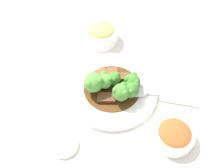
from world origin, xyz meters
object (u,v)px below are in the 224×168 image
broccoli_floret_2 (105,80)px  side_bowl_kimchi (174,135)px  beef_strip_2 (106,97)px  serving_spoon (139,90)px  main_plate (112,89)px  beef_strip_0 (124,77)px  broccoli_floret_4 (132,81)px  sauce_dish (65,145)px  beef_strip_1 (112,75)px  beef_strip_3 (100,77)px  broccoli_floret_5 (93,82)px  broccoli_floret_3 (114,78)px  broccoli_floret_0 (131,90)px  broccoli_floret_1 (121,92)px  side_bowl_appetizer (102,34)px

broccoli_floret_2 → side_bowl_kimchi: 0.23m
beef_strip_2 → serving_spoon: 0.09m
main_plate → beef_strip_0: beef_strip_0 is taller
broccoli_floret_4 → beef_strip_0: bearing=-143.6°
broccoli_floret_2 → side_bowl_kimchi: size_ratio=0.46×
main_plate → sauce_dish: 0.21m
side_bowl_kimchi → broccoli_floret_2: bearing=-130.1°
beef_strip_0 → broccoli_floret_4: (0.03, 0.02, 0.02)m
beef_strip_1 → broccoli_floret_2: bearing=-28.7°
beef_strip_3 → serving_spoon: beef_strip_3 is taller
beef_strip_0 → sauce_dish: bearing=-36.1°
broccoli_floret_4 → broccoli_floret_5: broccoli_floret_5 is taller
broccoli_floret_5 → sauce_dish: bearing=-21.8°
main_plate → broccoli_floret_5: (0.01, -0.05, 0.05)m
serving_spoon → broccoli_floret_3: bearing=-109.6°
beef_strip_1 → serving_spoon: 0.09m
beef_strip_1 → side_bowl_kimchi: 0.24m
broccoli_floret_0 → broccoli_floret_3: size_ratio=1.16×
broccoli_floret_2 → beef_strip_0: bearing=116.6°
side_bowl_kimchi → sauce_dish: size_ratio=1.51×
beef_strip_2 → broccoli_floret_0: size_ratio=0.97×
beef_strip_3 → side_bowl_kimchi: bearing=48.2°
broccoli_floret_5 → broccoli_floret_1: bearing=69.2°
beef_strip_0 → side_bowl_appetizer: side_bowl_appetizer is taller
broccoli_floret_5 → side_bowl_appetizer: size_ratio=0.59×
beef_strip_1 → beef_strip_3: same height
broccoli_floret_1 → broccoli_floret_3: 0.05m
beef_strip_2 → broccoli_floret_1: (0.00, 0.04, 0.03)m
beef_strip_0 → side_bowl_appetizer: size_ratio=0.53×
broccoli_floret_2 → broccoli_floret_1: bearing=45.5°
beef_strip_3 → broccoli_floret_3: broccoli_floret_3 is taller
beef_strip_0 → broccoli_floret_2: 0.06m
beef_strip_1 → beef_strip_2: (0.08, -0.01, -0.00)m
broccoli_floret_1 → broccoli_floret_3: bearing=-159.1°
broccoli_floret_0 → broccoli_floret_3: broccoli_floret_0 is taller
beef_strip_2 → sauce_dish: beef_strip_2 is taller
broccoli_floret_1 → broccoli_floret_5: 0.08m
beef_strip_0 → broccoli_floret_1: size_ratio=0.99×
side_bowl_kimchi → main_plate: bearing=-132.5°
beef_strip_2 → broccoli_floret_5: (-0.03, -0.04, 0.03)m
beef_strip_3 → broccoli_floret_0: size_ratio=1.37×
broccoli_floret_0 → serving_spoon: bearing=121.8°
beef_strip_0 → broccoli_floret_1: bearing=-6.7°
side_bowl_kimchi → sauce_dish: 0.27m
broccoli_floret_5 → sauce_dish: broccoli_floret_5 is taller
main_plate → beef_strip_1: size_ratio=5.69×
broccoli_floret_2 → side_bowl_appetizer: broccoli_floret_2 is taller
broccoli_floret_1 → sauce_dish: size_ratio=0.83×
sauce_dish → broccoli_floret_1: bearing=133.4°
broccoli_floret_4 → sauce_dish: bearing=-44.5°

